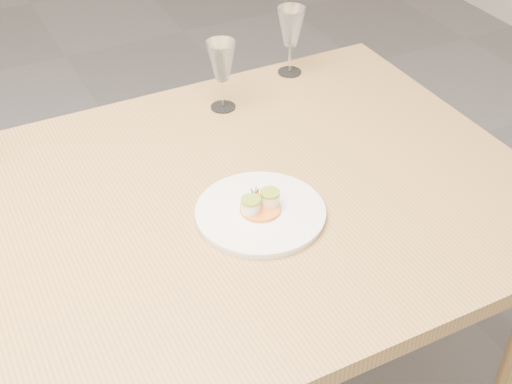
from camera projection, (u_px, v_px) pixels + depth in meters
name	position (u px, v px, depth m)	size (l,w,h in m)	color
dinner_plate	(261.00, 212.00, 1.49)	(0.27, 0.27, 0.07)	white
wine_glass_3	(222.00, 63.00, 1.77)	(0.07, 0.07, 0.18)	white
wine_glass_4	(291.00, 28.00, 1.91)	(0.08, 0.08, 0.19)	white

